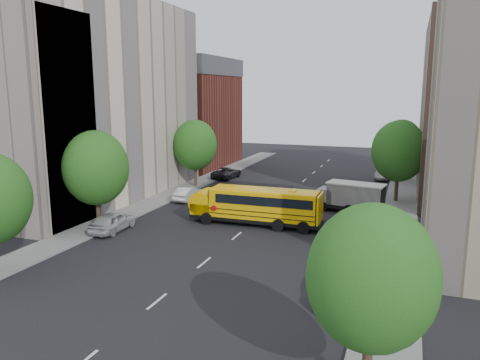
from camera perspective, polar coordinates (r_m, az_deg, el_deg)
The scene contains 20 objects.
ground at distance 37.64m, azimuth 0.65°, elevation -5.98°, with size 120.00×120.00×0.00m, color black.
sidewalk_left at distance 46.77m, azimuth -10.70°, elevation -2.75°, with size 3.00×80.00×0.12m, color slate.
sidewalk_right at distance 40.48m, azimuth 18.73°, elevation -5.27°, with size 3.00×80.00×0.12m, color slate.
lane_markings at distance 46.87m, azimuth 4.71°, elevation -2.64°, with size 0.15×64.00×0.01m, color silver.
building_left_cream at distance 49.98m, azimuth -17.02°, elevation 9.34°, with size 10.00×26.00×20.00m, color beige.
building_left_redbrick at distance 69.00m, azimuth -5.79°, elevation 7.11°, with size 10.00×15.00×13.00m, color maroon.
building_left_near at distance 42.10m, azimuth -25.53°, elevation 6.53°, with size 10.00×7.00×17.00m, color tan.
building_right_far at distance 54.38m, azimuth 26.66°, elevation 7.70°, with size 10.00×22.00×18.00m, color tan.
street_tree_1 at distance 38.23m, azimuth -17.17°, elevation 1.41°, with size 5.12×5.12×7.90m.
street_tree_2 at distance 53.55m, azimuth -5.50°, elevation 4.27°, with size 4.99×4.99×7.71m.
street_tree_3 at distance 17.27m, azimuth 15.77°, elevation -11.41°, with size 4.61×4.61×7.11m.
street_tree_4 at distance 48.37m, azimuth 18.79°, elevation 3.35°, with size 5.25×5.25×8.10m.
street_tree_5 at distance 60.33m, azimuth 19.07°, elevation 4.34°, with size 4.86×4.86×7.51m.
school_bus at distance 38.44m, azimuth 1.83°, elevation -2.96°, with size 11.01×2.88×3.09m.
safari_truck at distance 43.71m, azimuth 13.37°, elevation -1.96°, with size 6.62×3.33×2.71m.
parked_car_0 at distance 38.17m, azimuth -15.27°, elevation -4.90°, with size 1.86×4.61×1.57m, color #B4B4BB.
parked_car_1 at distance 47.49m, azimuth -6.39°, elevation -1.64°, with size 1.47×4.20×1.38m, color silver.
parked_car_2 at distance 59.13m, azimuth -1.66°, elevation 0.89°, with size 2.33×5.06×1.41m, color black.
parked_car_3 at distance 25.76m, azimuth 11.66°, elevation -12.82°, with size 1.79×4.41×1.28m, color maroon.
parked_car_5 at distance 61.14m, azimuth 17.07°, elevation 0.78°, with size 1.55×4.46×1.47m, color gray.
Camera 1 is at (11.93, -34.01, 10.86)m, focal length 35.00 mm.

